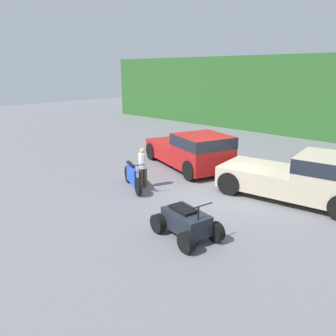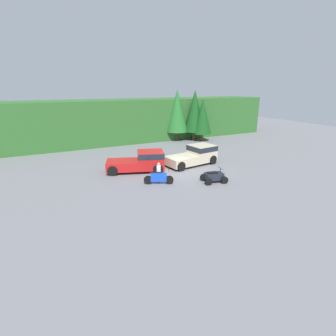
{
  "view_description": "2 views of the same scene",
  "coord_description": "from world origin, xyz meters",
  "px_view_note": "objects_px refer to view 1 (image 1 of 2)",
  "views": [
    {
      "loc": [
        6.69,
        -9.92,
        4.65
      ],
      "look_at": [
        -1.78,
        -0.99,
        0.95
      ],
      "focal_mm": 35.0,
      "sensor_mm": 36.0,
      "label": 1
    },
    {
      "loc": [
        -11.11,
        -19.48,
        7.46
      ],
      "look_at": [
        -1.78,
        -0.99,
        0.95
      ],
      "focal_mm": 28.0,
      "sensor_mm": 36.0,
      "label": 2
    }
  ],
  "objects_px": {
    "dirt_bike": "(132,177)",
    "quad_atv": "(186,222)",
    "pickup_truck_red": "(193,150)",
    "rider_person": "(143,166)",
    "pickup_truck_second": "(306,176)"
  },
  "relations": [
    {
      "from": "dirt_bike",
      "to": "quad_atv",
      "type": "bearing_deg",
      "value": 5.35
    },
    {
      "from": "quad_atv",
      "to": "rider_person",
      "type": "height_order",
      "value": "rider_person"
    },
    {
      "from": "pickup_truck_red",
      "to": "rider_person",
      "type": "relative_size",
      "value": 3.35
    },
    {
      "from": "pickup_truck_red",
      "to": "quad_atv",
      "type": "relative_size",
      "value": 2.59
    },
    {
      "from": "quad_atv",
      "to": "rider_person",
      "type": "distance_m",
      "value": 4.48
    },
    {
      "from": "pickup_truck_red",
      "to": "rider_person",
      "type": "xyz_separation_m",
      "value": [
        0.17,
        -3.38,
        -0.07
      ]
    },
    {
      "from": "dirt_bike",
      "to": "quad_atv",
      "type": "height_order",
      "value": "dirt_bike"
    },
    {
      "from": "rider_person",
      "to": "pickup_truck_red",
      "type": "bearing_deg",
      "value": 106.87
    },
    {
      "from": "quad_atv",
      "to": "pickup_truck_red",
      "type": "bearing_deg",
      "value": 139.53
    },
    {
      "from": "pickup_truck_second",
      "to": "quad_atv",
      "type": "xyz_separation_m",
      "value": [
        -1.4,
        -5.03,
        -0.52
      ]
    },
    {
      "from": "pickup_truck_second",
      "to": "quad_atv",
      "type": "height_order",
      "value": "pickup_truck_second"
    },
    {
      "from": "dirt_bike",
      "to": "rider_person",
      "type": "height_order",
      "value": "rider_person"
    },
    {
      "from": "dirt_bike",
      "to": "quad_atv",
      "type": "distance_m",
      "value": 4.48
    },
    {
      "from": "pickup_truck_red",
      "to": "dirt_bike",
      "type": "relative_size",
      "value": 2.56
    },
    {
      "from": "quad_atv",
      "to": "rider_person",
      "type": "xyz_separation_m",
      "value": [
        -4.0,
        1.97,
        0.46
      ]
    }
  ]
}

